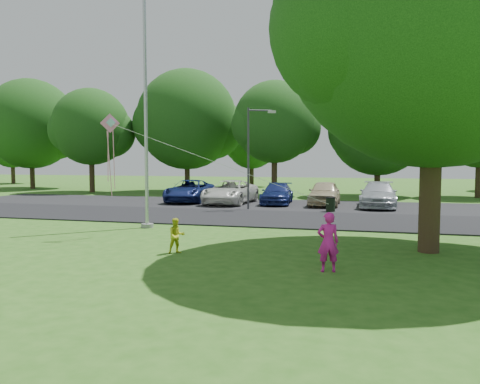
% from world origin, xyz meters
% --- Properties ---
extents(ground, '(120.00, 120.00, 0.00)m').
position_xyz_m(ground, '(0.00, 0.00, 0.00)').
color(ground, '#2C6019').
rests_on(ground, ground).
extents(park_road, '(60.00, 6.00, 0.06)m').
position_xyz_m(park_road, '(0.00, 9.00, 0.03)').
color(park_road, black).
rests_on(park_road, ground).
extents(parking_strip, '(42.00, 7.00, 0.06)m').
position_xyz_m(parking_strip, '(0.00, 15.50, 0.03)').
color(parking_strip, black).
rests_on(parking_strip, ground).
extents(flagpole, '(0.50, 0.50, 10.00)m').
position_xyz_m(flagpole, '(-3.50, 5.00, 4.17)').
color(flagpole, '#B7BABF').
rests_on(flagpole, ground).
extents(street_lamp, '(1.48, 0.76, 5.58)m').
position_xyz_m(street_lamp, '(-0.87, 12.51, 3.35)').
color(street_lamp, '#3F3F44').
rests_on(street_lamp, ground).
extents(trash_can, '(0.51, 0.51, 0.81)m').
position_xyz_m(trash_can, '(3.38, 12.37, 0.41)').
color(trash_can, black).
rests_on(trash_can, ground).
extents(big_tree, '(9.73, 9.17, 11.68)m').
position_xyz_m(big_tree, '(6.84, 2.46, 6.86)').
color(big_tree, '#332316').
rests_on(big_tree, ground).
extents(tree_row, '(64.35, 11.94, 10.88)m').
position_xyz_m(tree_row, '(1.59, 24.23, 5.71)').
color(tree_row, '#332316').
rests_on(tree_row, ground).
extents(horizon_trees, '(77.46, 7.20, 7.02)m').
position_xyz_m(horizon_trees, '(4.06, 33.88, 4.30)').
color(horizon_trees, '#332316').
rests_on(horizon_trees, ground).
extents(parked_cars, '(14.00, 5.79, 1.46)m').
position_xyz_m(parked_cars, '(-0.52, 15.53, 0.76)').
color(parked_cars, navy).
rests_on(parked_cars, ground).
extents(woman, '(0.62, 0.49, 1.49)m').
position_xyz_m(woman, '(4.19, -0.75, 0.74)').
color(woman, '#E01D9B').
rests_on(woman, ground).
extents(child_yellow, '(0.65, 0.63, 1.05)m').
position_xyz_m(child_yellow, '(-0.32, 0.42, 0.52)').
color(child_yellow, '#CED721').
rests_on(child_yellow, ground).
extents(kite, '(8.18, 3.56, 2.94)m').
position_xyz_m(kite, '(-3.48, 2.44, 3.60)').
color(kite, pink).
rests_on(kite, ground).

